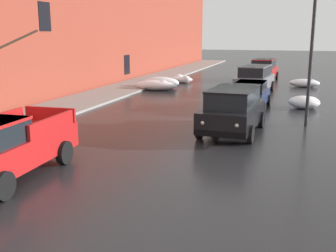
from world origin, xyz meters
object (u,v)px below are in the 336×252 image
object	(u,v)px
suv_grey_parked_far_down_block	(255,78)
street_lamp_post	(312,49)
sedan_darkblue_parked_kerbside_mid	(250,94)
pickup_truck_red_approaching_near_lane	(3,147)
suv_red_queued_behind_truck	(264,69)
suv_black_parked_kerbside_close	(233,109)

from	to	relation	value
suv_grey_parked_far_down_block	street_lamp_post	xyz separation A→B (m)	(3.25, -9.63, 2.29)
suv_grey_parked_far_down_block	street_lamp_post	world-z (taller)	street_lamp_post
sedan_darkblue_parked_kerbside_mid	street_lamp_post	size ratio (longest dim) A/B	0.74
sedan_darkblue_parked_kerbside_mid	pickup_truck_red_approaching_near_lane	bearing A→B (deg)	-111.65
pickup_truck_red_approaching_near_lane	sedan_darkblue_parked_kerbside_mid	xyz separation A→B (m)	(5.13, 12.93, -0.13)
pickup_truck_red_approaching_near_lane	sedan_darkblue_parked_kerbside_mid	world-z (taller)	pickup_truck_red_approaching_near_lane
pickup_truck_red_approaching_near_lane	suv_grey_parked_far_down_block	world-z (taller)	suv_grey_parked_far_down_block
pickup_truck_red_approaching_near_lane	suv_red_queued_behind_truck	distance (m)	26.99
suv_black_parked_kerbside_close	sedan_darkblue_parked_kerbside_mid	bearing A→B (deg)	90.08
sedan_darkblue_parked_kerbside_mid	suv_grey_parked_far_down_block	world-z (taller)	suv_grey_parked_far_down_block
suv_black_parked_kerbside_close	sedan_darkblue_parked_kerbside_mid	size ratio (longest dim) A/B	1.06
suv_black_parked_kerbside_close	suv_grey_parked_far_down_block	size ratio (longest dim) A/B	0.98
suv_black_parked_kerbside_close	sedan_darkblue_parked_kerbside_mid	distance (m)	5.76
suv_red_queued_behind_truck	street_lamp_post	world-z (taller)	street_lamp_post
pickup_truck_red_approaching_near_lane	suv_grey_parked_far_down_block	distance (m)	19.57
pickup_truck_red_approaching_near_lane	suv_black_parked_kerbside_close	xyz separation A→B (m)	(5.14, 7.18, 0.11)
suv_black_parked_kerbside_close	street_lamp_post	distance (m)	4.24
pickup_truck_red_approaching_near_lane	suv_red_queued_behind_truck	bearing A→B (deg)	80.08
sedan_darkblue_parked_kerbside_mid	suv_grey_parked_far_down_block	size ratio (longest dim) A/B	0.93
pickup_truck_red_approaching_near_lane	street_lamp_post	distance (m)	12.53
suv_grey_parked_far_down_block	street_lamp_post	size ratio (longest dim) A/B	0.80
pickup_truck_red_approaching_near_lane	suv_black_parked_kerbside_close	distance (m)	8.83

